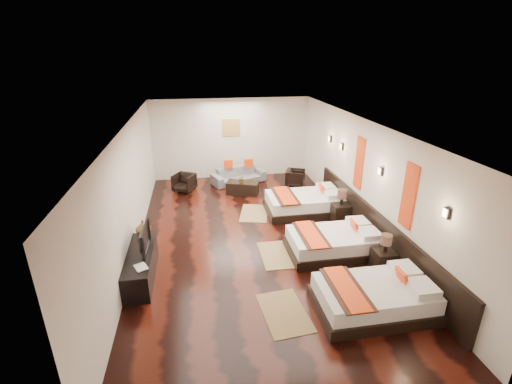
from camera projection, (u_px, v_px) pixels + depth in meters
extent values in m
cube|color=black|center=(253.00, 238.00, 8.85)|extent=(5.50, 9.50, 0.01)
cube|color=white|center=(253.00, 125.00, 7.81)|extent=(5.50, 9.50, 0.01)
cube|color=silver|center=(231.00, 139.00, 12.68)|extent=(5.50, 0.01, 2.80)
cube|color=silver|center=(130.00, 192.00, 7.90)|extent=(0.01, 9.50, 2.80)
cube|color=silver|center=(364.00, 178.00, 8.76)|extent=(0.01, 9.50, 2.80)
cube|color=black|center=(373.00, 228.00, 8.37)|extent=(0.08, 6.60, 0.90)
cube|color=black|center=(373.00, 304.00, 6.38)|extent=(2.04, 1.26, 0.21)
cube|color=white|center=(374.00, 293.00, 6.29)|extent=(1.94, 1.17, 0.29)
cube|color=#F84411|center=(402.00, 277.00, 6.27)|extent=(0.15, 0.31, 0.31)
cube|color=#38190F|center=(346.00, 289.00, 6.15)|extent=(0.53, 1.28, 0.02)
cube|color=#F84411|center=(346.00, 288.00, 6.14)|extent=(0.37, 1.28, 0.02)
cube|color=black|center=(332.00, 248.00, 8.18)|extent=(2.03, 1.26, 0.21)
cube|color=white|center=(333.00, 239.00, 8.09)|extent=(1.94, 1.16, 0.29)
cube|color=#F84411|center=(355.00, 227.00, 8.07)|extent=(0.15, 0.31, 0.31)
cube|color=#38190F|center=(311.00, 235.00, 7.94)|extent=(0.53, 1.28, 0.02)
cube|color=#F84411|center=(311.00, 234.00, 7.94)|extent=(0.37, 1.28, 0.02)
cube|color=black|center=(304.00, 208.00, 10.24)|extent=(2.14, 1.32, 0.22)
cube|color=white|center=(304.00, 200.00, 10.14)|extent=(2.04, 1.22, 0.31)
cube|color=#F84411|center=(322.00, 190.00, 10.12)|extent=(0.16, 0.33, 0.33)
cube|color=#38190F|center=(285.00, 196.00, 9.99)|extent=(0.56, 1.34, 0.02)
cube|color=#F84411|center=(285.00, 195.00, 9.98)|extent=(0.39, 1.34, 0.02)
cube|color=black|center=(383.00, 261.00, 7.47)|extent=(0.43, 0.43, 0.47)
cylinder|color=black|center=(385.00, 247.00, 7.35)|extent=(0.08, 0.08, 0.19)
cylinder|color=#3F2619|center=(386.00, 239.00, 7.28)|extent=(0.23, 0.23, 0.21)
cube|color=black|center=(340.00, 213.00, 9.59)|extent=(0.47, 0.47, 0.52)
cylinder|color=black|center=(342.00, 200.00, 9.46)|extent=(0.08, 0.08, 0.21)
cylinder|color=#3F2619|center=(342.00, 194.00, 9.39)|extent=(0.25, 0.25, 0.23)
cube|color=olive|center=(284.00, 312.00, 6.34)|extent=(0.86, 1.26, 0.01)
cube|color=olive|center=(277.00, 255.00, 8.13)|extent=(0.76, 1.20, 0.01)
cube|color=olive|center=(254.00, 213.00, 10.19)|extent=(1.02, 1.34, 0.01)
cube|color=black|center=(141.00, 265.00, 7.24)|extent=(0.50, 1.80, 0.55)
imported|color=black|center=(141.00, 239.00, 7.16)|extent=(0.14, 0.90, 0.52)
imported|color=black|center=(135.00, 269.00, 6.61)|extent=(0.31, 0.34, 0.03)
imported|color=brown|center=(143.00, 228.00, 7.80)|extent=(0.42, 0.42, 0.34)
imported|color=slate|center=(239.00, 175.00, 12.45)|extent=(1.99, 1.30, 0.54)
imported|color=black|center=(184.00, 182.00, 11.71)|extent=(0.85, 0.86, 0.58)
imported|color=black|center=(295.00, 178.00, 12.16)|extent=(0.81, 0.80, 0.56)
cube|color=black|center=(243.00, 188.00, 11.52)|extent=(1.11, 0.79, 0.40)
imported|color=#2B571D|center=(242.00, 179.00, 11.32)|extent=(0.28, 0.26, 0.25)
cube|color=#D86014|center=(409.00, 196.00, 6.91)|extent=(0.04, 0.40, 1.30)
cube|color=#D86014|center=(359.00, 163.00, 8.92)|extent=(0.04, 0.40, 1.30)
cube|color=black|center=(447.00, 213.00, 5.84)|extent=(0.06, 0.12, 0.18)
cube|color=#FFD18C|center=(445.00, 213.00, 5.84)|extent=(0.02, 0.10, 0.14)
cube|color=black|center=(381.00, 171.00, 7.86)|extent=(0.06, 0.12, 0.18)
cube|color=#FFD18C|center=(380.00, 171.00, 7.85)|extent=(0.02, 0.10, 0.14)
cube|color=black|center=(342.00, 146.00, 9.87)|extent=(0.06, 0.12, 0.18)
cube|color=#FFD18C|center=(341.00, 146.00, 9.87)|extent=(0.02, 0.10, 0.14)
cube|color=black|center=(330.00, 139.00, 10.70)|extent=(0.06, 0.12, 0.18)
cube|color=#FFD18C|center=(329.00, 139.00, 10.69)|extent=(0.02, 0.10, 0.14)
cube|color=#AD873F|center=(231.00, 127.00, 12.51)|extent=(0.60, 0.04, 0.60)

